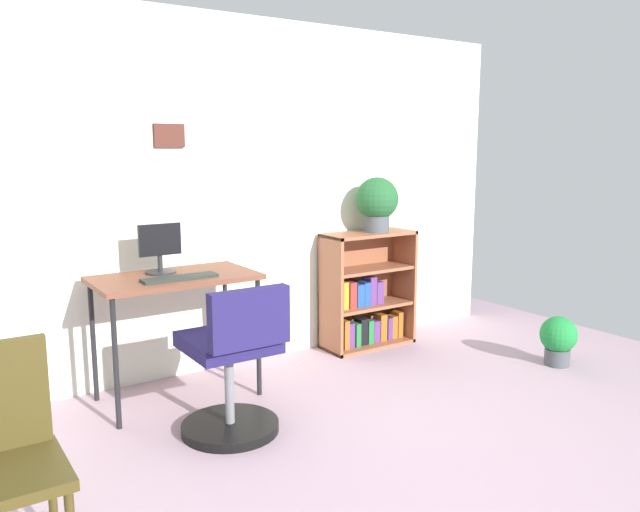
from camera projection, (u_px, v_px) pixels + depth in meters
name	position (u px, v px, depth m)	size (l,w,h in m)	color
wall_back	(194.00, 197.00, 4.15)	(5.20, 0.12, 2.36)	silver
desk	(175.00, 287.00, 3.72)	(0.94, 0.54, 0.76)	brown
monitor	(160.00, 249.00, 3.75)	(0.26, 0.18, 0.30)	#262628
keyboard	(180.00, 278.00, 3.60)	(0.43, 0.11, 0.02)	#262C27
office_chair	(233.00, 369.00, 3.27)	(0.52, 0.55, 0.83)	black
bookshelf_low	(364.00, 296.00, 4.81)	(0.72, 0.30, 0.88)	#93563A
potted_plant_on_shelf	(377.00, 202.00, 4.68)	(0.32, 0.32, 0.41)	#474C51
potted_plant_floor	(558.00, 338.00, 4.38)	(0.25, 0.25, 0.35)	#474C51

